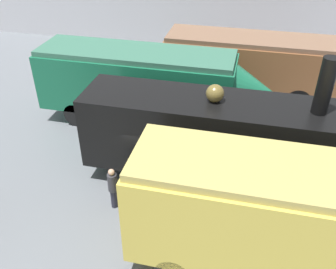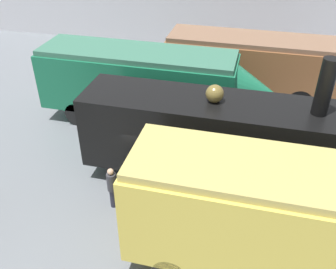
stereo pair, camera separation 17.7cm
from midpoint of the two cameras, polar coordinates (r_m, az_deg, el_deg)
name	(u,v)px [view 2 (the right image)]	position (r m, az deg, el deg)	size (l,w,h in m)	color
ground_plane	(161,180)	(15.31, -0.79, -6.99)	(80.00, 80.00, 0.00)	slate
passenger_coach_wooden	(251,61)	(20.98, 12.83, 10.84)	(9.04, 2.77, 3.46)	brown
streamlined_locomotive	(154,82)	(18.00, -1.80, 8.04)	(11.33, 2.74, 3.69)	#196B47
steam_locomotive	(226,137)	(14.08, 9.26, -0.31)	(10.80, 2.45, 5.57)	black
passenger_coach_vintage	(255,211)	(11.16, 13.62, -11.28)	(7.32, 2.77, 3.88)	#E0C64C
visitor_person	(112,186)	(13.72, -8.16, -7.82)	(0.34, 0.34, 1.75)	#262633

